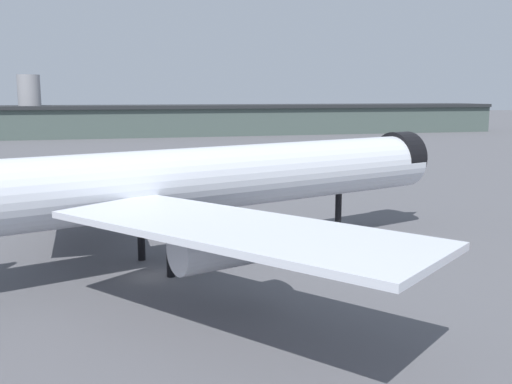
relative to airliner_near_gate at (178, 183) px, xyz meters
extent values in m
plane|color=#56565B|center=(-2.73, -3.46, -7.52)|extent=(900.00, 900.00, 0.00)
cylinder|color=silver|center=(0.48, 0.21, 0.14)|extent=(56.46, 28.47, 5.89)
cone|color=silver|center=(27.56, 11.73, 0.14)|extent=(8.22, 7.85, 5.77)
cylinder|color=black|center=(26.47, 11.27, 0.58)|extent=(4.77, 6.51, 5.95)
cube|color=silver|center=(-10.02, 13.33, -0.60)|extent=(11.71, 27.21, 0.47)
cylinder|color=#B7BAC1|center=(-7.47, 10.96, -2.54)|extent=(8.85, 6.21, 3.24)
cube|color=silver|center=(2.66, -16.46, -0.60)|extent=(24.50, 26.16, 0.47)
cylinder|color=#B7BAC1|center=(2.72, -12.98, -2.54)|extent=(8.85, 6.21, 3.24)
cylinder|color=black|center=(17.81, 7.58, -5.16)|extent=(0.71, 0.71, 4.71)
cylinder|color=black|center=(-3.44, 1.90, -5.16)|extent=(0.71, 0.71, 4.71)
cylinder|color=black|center=(-1.01, -3.79, -5.16)|extent=(0.71, 0.71, 4.71)
cube|color=#475651|center=(19.62, 169.50, -2.52)|extent=(234.21, 36.74, 10.01)
cube|color=#232628|center=(19.62, 169.50, 3.09)|extent=(234.35, 38.84, 1.20)
cylinder|color=#939399|center=(-40.56, 165.45, 3.39)|extent=(7.60, 7.60, 21.82)
cone|color=#F2600C|center=(16.74, 32.94, -7.14)|extent=(0.61, 0.61, 0.76)
camera|label=1|loc=(-3.20, -52.91, 7.96)|focal=41.47mm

